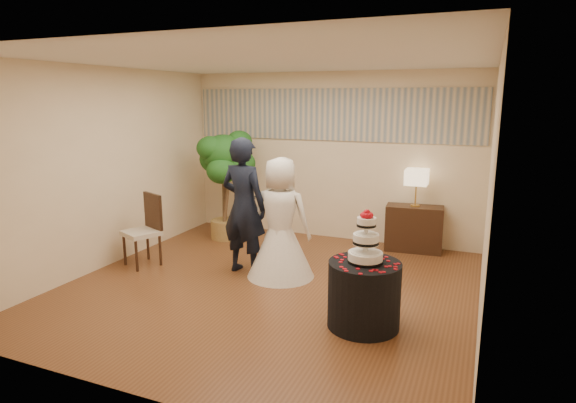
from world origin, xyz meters
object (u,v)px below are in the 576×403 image
at_px(cake_table, 364,295).
at_px(wedding_cake, 366,236).
at_px(groom, 244,206).
at_px(side_chair, 141,231).
at_px(ficus_tree, 224,185).
at_px(console, 414,228).
at_px(table_lamp, 416,188).
at_px(bride, 281,218).

xyz_separation_m(cake_table, wedding_cake, (0.00, 0.00, 0.64)).
relative_size(groom, side_chair, 1.82).
bearing_deg(groom, wedding_cake, 161.00).
height_order(cake_table, side_chair, side_chair).
distance_m(cake_table, ficus_tree, 3.83).
height_order(console, table_lamp, table_lamp).
bearing_deg(cake_table, wedding_cake, 0.00).
bearing_deg(console, groom, -142.50).
bearing_deg(ficus_tree, bride, -39.10).
bearing_deg(cake_table, table_lamp, 88.03).
bearing_deg(table_lamp, side_chair, -147.82).
xyz_separation_m(bride, side_chair, (-2.01, -0.37, -0.30)).
height_order(console, ficus_tree, ficus_tree).
bearing_deg(console, bride, -134.70).
bearing_deg(table_lamp, bride, -129.12).
distance_m(table_lamp, ficus_tree, 3.14).
relative_size(table_lamp, side_chair, 0.56).
bearing_deg(table_lamp, ficus_tree, -170.24).
distance_m(console, ficus_tree, 3.19).
bearing_deg(ficus_tree, cake_table, -37.72).
bearing_deg(wedding_cake, side_chair, 169.30).
relative_size(console, table_lamp, 1.50).
xyz_separation_m(cake_table, ficus_tree, (-2.99, 2.31, 0.59)).
bearing_deg(ficus_tree, groom, -51.28).
relative_size(wedding_cake, side_chair, 0.55).
distance_m(bride, cake_table, 1.78).
height_order(cake_table, table_lamp, table_lamp).
relative_size(ficus_tree, side_chair, 1.82).
bearing_deg(groom, cake_table, 161.00).
bearing_deg(wedding_cake, console, 88.03).
bearing_deg(console, side_chair, -153.40).
distance_m(bride, table_lamp, 2.37).
distance_m(bride, side_chair, 2.07).
height_order(bride, table_lamp, bride).
distance_m(groom, bride, 0.54).
bearing_deg(bride, wedding_cake, 139.89).
bearing_deg(table_lamp, console, 0.00).
distance_m(wedding_cake, table_lamp, 2.85).
xyz_separation_m(cake_table, side_chair, (-3.40, 0.64, 0.16)).
xyz_separation_m(bride, console, (1.49, 1.83, -0.45)).
distance_m(bride, console, 2.40).
height_order(cake_table, wedding_cake, wedding_cake).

